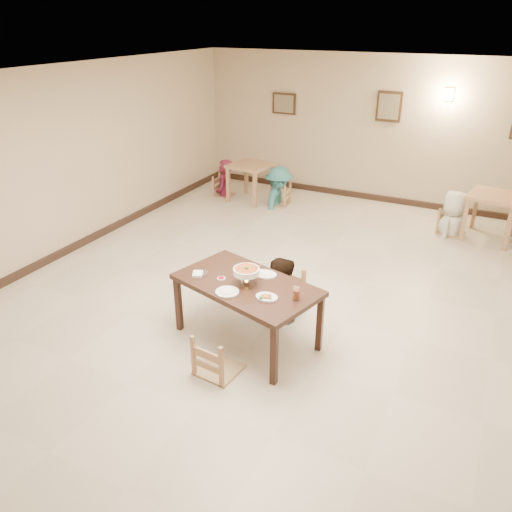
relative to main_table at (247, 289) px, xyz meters
The scene contains 28 objects.
floor 1.16m from the main_table, 84.35° to the left, with size 10.00×10.00×0.00m, color beige.
ceiling 2.46m from the main_table, 84.35° to the left, with size 10.00×10.00×0.00m, color white.
wall_back 5.96m from the main_table, 89.13° to the left, with size 10.00×10.00×0.00m, color #CBB294.
wall_left 4.09m from the main_table, 167.00° to the left, with size 10.00×10.00×0.00m, color #CBB294.
baseboard_back 5.91m from the main_table, 89.13° to the left, with size 8.00×0.06×0.12m, color black.
baseboard_left 4.04m from the main_table, 166.90° to the left, with size 0.06×10.00×0.12m, color black.
picture_a 6.34m from the main_table, 109.81° to the left, with size 0.55×0.04×0.45m.
picture_b 6.00m from the main_table, 88.15° to the left, with size 0.50×0.04×0.60m.
wall_sconce 6.21m from the main_table, 77.60° to the left, with size 0.16×0.05×0.22m, color #FFD88C.
main_table is the anchor object (origin of this frame).
chair_far 0.85m from the main_table, 84.46° to the left, with size 0.51×0.51×1.09m.
chair_near 0.73m from the main_table, 89.88° to the right, with size 0.46×0.46×0.97m.
main_diner 0.72m from the main_table, 81.60° to the left, with size 0.81×0.63×1.66m, color gray.
curry_warmer 0.25m from the main_table, 61.69° to the right, with size 0.35×0.31×0.28m.
rice_plate_far 0.31m from the main_table, 67.52° to the left, with size 0.29×0.29×0.07m.
rice_plate_near 0.34m from the main_table, 105.68° to the right, with size 0.27×0.27×0.06m.
fried_plate 0.44m from the main_table, 30.65° to the right, with size 0.26×0.26×0.06m.
chili_dish 0.33m from the main_table, 169.68° to the right, with size 0.10×0.10×0.02m.
napkin_cutlery 0.63m from the main_table, behind, with size 0.20×0.25×0.03m.
drink_glass 0.69m from the main_table, ahead, with size 0.08×0.08×0.15m.
bg_table_left 5.21m from the main_table, 116.63° to the left, with size 0.90×0.90×0.81m.
bg_table_right 5.32m from the main_table, 62.52° to the left, with size 0.96×0.96×0.83m.
bg_chair_ll 5.55m from the main_table, 122.72° to the left, with size 0.41×0.41×0.87m.
bg_chair_lr 4.99m from the main_table, 109.65° to the left, with size 0.42×0.42×0.90m.
bg_chair_rl 5.02m from the main_table, 68.49° to the left, with size 0.44×0.44×0.93m.
bg_diner_a 5.55m from the main_table, 122.72° to the left, with size 0.60×0.39×1.64m, color maroon.
bg_diner_b 4.98m from the main_table, 109.65° to the left, with size 1.06×0.61×1.64m, color teal.
bg_diner_c 5.01m from the main_table, 68.49° to the left, with size 0.80×0.52×1.63m, color silver.
Camera 1 is at (2.32, -5.48, 3.65)m, focal length 35.00 mm.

